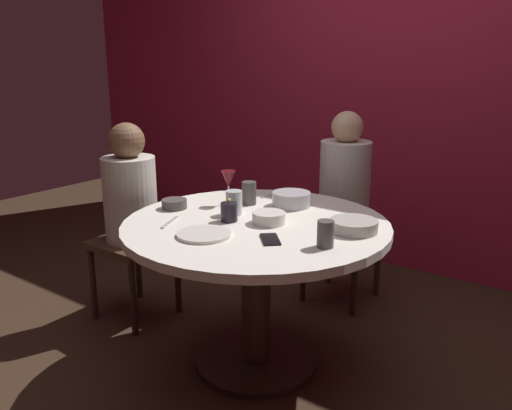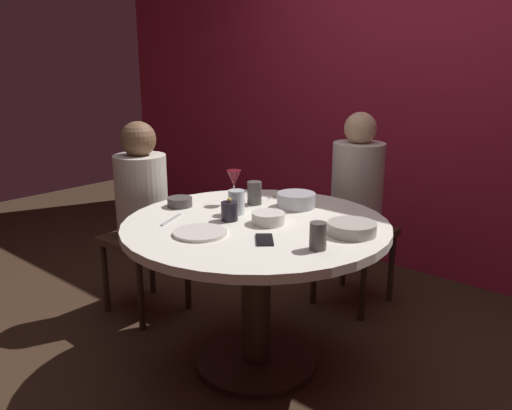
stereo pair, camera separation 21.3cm
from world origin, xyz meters
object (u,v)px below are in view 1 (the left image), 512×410
at_px(bowl_sauce_side, 174,204).
at_px(cup_by_left_diner, 249,193).
at_px(dinner_plate, 204,234).
at_px(candle_holder, 229,212).
at_px(seated_diner_left, 130,200).
at_px(wine_glass, 228,180).
at_px(dining_table, 256,256).
at_px(bowl_serving_large, 291,199).
at_px(cup_near_candle, 234,203).
at_px(seated_diner_back, 344,187).
at_px(bowl_salad_center, 354,226).
at_px(cup_by_right_diner, 325,234).
at_px(bowl_small_white, 269,218).
at_px(cell_phone, 270,239).

distance_m(bowl_sauce_side, cup_by_left_diner, 0.38).
bearing_deg(dinner_plate, candle_holder, 100.83).
height_order(seated_diner_left, wine_glass, seated_diner_left).
relative_size(dining_table, bowl_serving_large, 6.36).
bearing_deg(cup_near_candle, dinner_plate, -74.27).
height_order(seated_diner_back, dinner_plate, seated_diner_back).
xyz_separation_m(dining_table, seated_diner_left, (-0.86, 0.00, 0.14)).
xyz_separation_m(seated_diner_left, bowl_serving_large, (0.85, 0.32, 0.07)).
height_order(bowl_salad_center, cup_by_right_diner, cup_by_right_diner).
bearing_deg(candle_holder, bowl_serving_large, 75.72).
xyz_separation_m(seated_diner_left, bowl_salad_center, (1.28, 0.14, 0.06)).
bearing_deg(dinner_plate, bowl_serving_large, 84.89).
height_order(candle_holder, bowl_salad_center, candle_holder).
relative_size(seated_diner_back, bowl_small_white, 7.73).
relative_size(seated_diner_back, cup_by_left_diner, 9.91).
distance_m(seated_diner_left, dinner_plate, 0.85).
relative_size(seated_diner_back, bowl_salad_center, 5.59).
bearing_deg(bowl_salad_center, bowl_small_white, -161.61).
height_order(seated_diner_left, cell_phone, seated_diner_left).
relative_size(dinner_plate, bowl_salad_center, 1.11).
distance_m(bowl_small_white, cup_near_candle, 0.22).
distance_m(seated_diner_back, dinner_plate, 1.19).
bearing_deg(dinner_plate, bowl_salad_center, 41.15).
distance_m(bowl_sauce_side, cup_by_right_diner, 0.88).
xyz_separation_m(dinner_plate, cup_by_right_diner, (0.48, 0.18, 0.05)).
distance_m(seated_diner_left, seated_diner_back, 1.24).
xyz_separation_m(bowl_salad_center, cup_by_right_diner, (-0.01, -0.25, 0.03)).
height_order(seated_diner_back, cup_by_left_diner, seated_diner_back).
bearing_deg(bowl_salad_center, dining_table, -162.15).
bearing_deg(dining_table, bowl_serving_large, 91.65).
relative_size(seated_diner_left, bowl_small_white, 7.47).
distance_m(seated_diner_left, cup_by_left_diner, 0.70).
height_order(dinner_plate, bowl_sauce_side, bowl_sauce_side).
xyz_separation_m(cell_phone, bowl_small_white, (-0.14, 0.19, 0.02)).
xyz_separation_m(seated_diner_left, cup_near_candle, (0.71, 0.03, 0.09)).
xyz_separation_m(dining_table, wine_glass, (-0.29, 0.16, 0.30)).
xyz_separation_m(candle_holder, bowl_sauce_side, (-0.35, 0.01, -0.02)).
xyz_separation_m(wine_glass, cup_by_right_diner, (0.71, -0.27, -0.07)).
bearing_deg(cup_by_left_diner, bowl_small_white, -37.95).
height_order(bowl_small_white, cup_by_right_diner, cup_by_right_diner).
relative_size(candle_holder, cell_phone, 0.78).
relative_size(bowl_small_white, cup_near_candle, 1.29).
xyz_separation_m(cell_phone, cup_by_right_diner, (0.22, 0.06, 0.05)).
relative_size(candle_holder, bowl_small_white, 0.72).
xyz_separation_m(dining_table, bowl_salad_center, (0.42, 0.14, 0.19)).
bearing_deg(cell_phone, bowl_small_white, -96.96).
height_order(dining_table, bowl_salad_center, bowl_salad_center).
xyz_separation_m(bowl_small_white, cup_by_left_diner, (-0.27, 0.21, 0.03)).
bearing_deg(candle_holder, cup_by_left_diner, 108.93).
bearing_deg(wine_glass, dining_table, -28.81).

